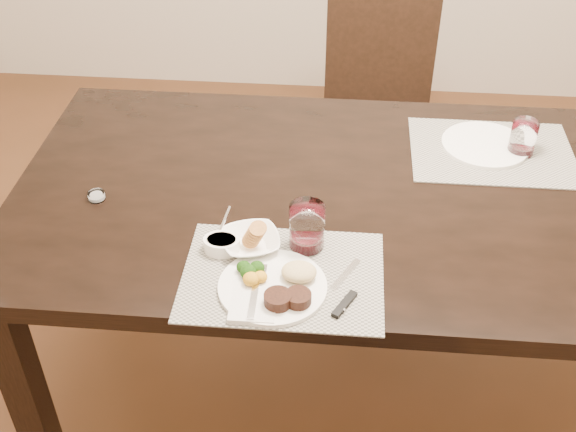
# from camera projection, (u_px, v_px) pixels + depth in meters

# --- Properties ---
(ground_plane) EXTENTS (4.50, 4.50, 0.00)m
(ground_plane) POSITION_uv_depth(u_px,v_px,m) (368.00, 377.00, 2.37)
(ground_plane) COLOR #432915
(ground_plane) RESTS_ON ground
(dining_table) EXTENTS (2.00, 1.00, 0.75)m
(dining_table) POSITION_uv_depth(u_px,v_px,m) (385.00, 217.00, 1.96)
(dining_table) COLOR black
(dining_table) RESTS_ON ground
(chair_far) EXTENTS (0.42, 0.42, 0.90)m
(chair_far) POSITION_uv_depth(u_px,v_px,m) (377.00, 103.00, 2.79)
(chair_far) COLOR black
(chair_far) RESTS_ON ground
(placemat_near) EXTENTS (0.46, 0.34, 0.00)m
(placemat_near) POSITION_uv_depth(u_px,v_px,m) (283.00, 276.00, 1.65)
(placemat_near) COLOR gray
(placemat_near) RESTS_ON dining_table
(placemat_far) EXTENTS (0.46, 0.34, 0.00)m
(placemat_far) POSITION_uv_depth(u_px,v_px,m) (492.00, 152.00, 2.06)
(placemat_far) COLOR gray
(placemat_far) RESTS_ON dining_table
(dinner_plate) EXTENTS (0.25, 0.25, 0.04)m
(dinner_plate) POSITION_uv_depth(u_px,v_px,m) (278.00, 285.00, 1.61)
(dinner_plate) COLOR white
(dinner_plate) RESTS_ON placemat_near
(napkin_fork) EXTENTS (0.10, 0.18, 0.02)m
(napkin_fork) POSITION_uv_depth(u_px,v_px,m) (255.00, 294.00, 1.60)
(napkin_fork) COLOR white
(napkin_fork) RESTS_ON placemat_near
(steak_knife) EXTENTS (0.07, 0.20, 0.01)m
(steak_knife) POSITION_uv_depth(u_px,v_px,m) (345.00, 297.00, 1.59)
(steak_knife) COLOR white
(steak_knife) RESTS_ON placemat_near
(cracker_bowl) EXTENTS (0.17, 0.17, 0.06)m
(cracker_bowl) POSITION_uv_depth(u_px,v_px,m) (251.00, 241.00, 1.72)
(cracker_bowl) COLOR white
(cracker_bowl) RESTS_ON placemat_near
(sauce_ramekin) EXTENTS (0.09, 0.13, 0.07)m
(sauce_ramekin) POSITION_uv_depth(u_px,v_px,m) (222.00, 244.00, 1.71)
(sauce_ramekin) COLOR white
(sauce_ramekin) RESTS_ON placemat_near
(wine_glass_near) EXTENTS (0.08, 0.08, 0.12)m
(wine_glass_near) POSITION_uv_depth(u_px,v_px,m) (307.00, 229.00, 1.70)
(wine_glass_near) COLOR silver
(wine_glass_near) RESTS_ON placemat_near
(far_plate) EXTENTS (0.25, 0.25, 0.01)m
(far_plate) POSITION_uv_depth(u_px,v_px,m) (485.00, 145.00, 2.08)
(far_plate) COLOR white
(far_plate) RESTS_ON placemat_far
(wine_glass_far) EXTENTS (0.07, 0.07, 0.10)m
(wine_glass_far) POSITION_uv_depth(u_px,v_px,m) (523.00, 139.00, 2.03)
(wine_glass_far) COLOR silver
(wine_glass_far) RESTS_ON placemat_far
(salt_cellar) EXTENTS (0.04, 0.04, 0.02)m
(salt_cellar) POSITION_uv_depth(u_px,v_px,m) (96.00, 196.00, 1.88)
(salt_cellar) COLOR silver
(salt_cellar) RESTS_ON dining_table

